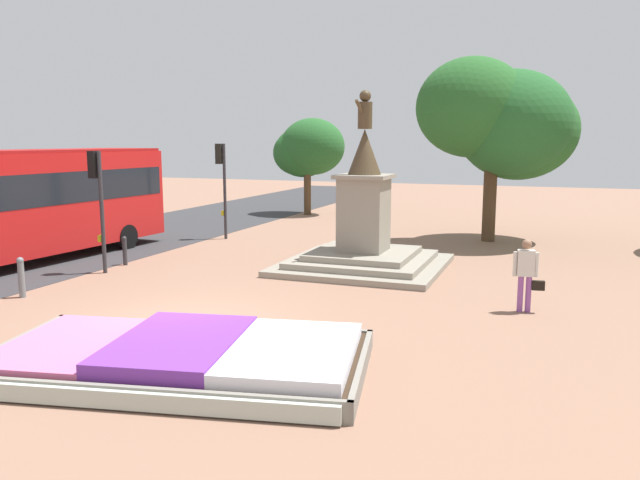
{
  "coord_description": "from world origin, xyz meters",
  "views": [
    {
      "loc": [
        7.4,
        -11.2,
        3.97
      ],
      "look_at": [
        2.25,
        2.49,
        1.61
      ],
      "focal_mm": 35.0,
      "sensor_mm": 36.0,
      "label": 1
    }
  ],
  "objects_px": {
    "statue_monument": "(364,234)",
    "traffic_light_far_corner": "(222,174)",
    "traffic_light_mid_block": "(98,190)",
    "kerb_bollard_mid_b": "(21,276)",
    "kerb_bollard_north": "(125,250)",
    "flower_planter": "(184,357)",
    "city_bus": "(14,200)",
    "pedestrian_with_handbag": "(526,271)"
  },
  "relations": [
    {
      "from": "flower_planter",
      "to": "kerb_bollard_north",
      "type": "bearing_deg",
      "value": 133.4
    },
    {
      "from": "statue_monument",
      "to": "traffic_light_far_corner",
      "type": "relative_size",
      "value": 1.43
    },
    {
      "from": "traffic_light_far_corner",
      "to": "city_bus",
      "type": "xyz_separation_m",
      "value": [
        -3.54,
        -7.02,
        -0.54
      ]
    },
    {
      "from": "statue_monument",
      "to": "city_bus",
      "type": "bearing_deg",
      "value": -162.0
    },
    {
      "from": "pedestrian_with_handbag",
      "to": "kerb_bollard_north",
      "type": "bearing_deg",
      "value": 174.05
    },
    {
      "from": "flower_planter",
      "to": "pedestrian_with_handbag",
      "type": "bearing_deg",
      "value": 48.36
    },
    {
      "from": "traffic_light_far_corner",
      "to": "pedestrian_with_handbag",
      "type": "xyz_separation_m",
      "value": [
        11.96,
        -7.12,
        -1.65
      ]
    },
    {
      "from": "flower_planter",
      "to": "pedestrian_with_handbag",
      "type": "height_order",
      "value": "pedestrian_with_handbag"
    },
    {
      "from": "city_bus",
      "to": "traffic_light_far_corner",
      "type": "bearing_deg",
      "value": 63.27
    },
    {
      "from": "statue_monument",
      "to": "kerb_bollard_north",
      "type": "bearing_deg",
      "value": -162.82
    },
    {
      "from": "statue_monument",
      "to": "pedestrian_with_handbag",
      "type": "height_order",
      "value": "statue_monument"
    },
    {
      "from": "statue_monument",
      "to": "kerb_bollard_north",
      "type": "height_order",
      "value": "statue_monument"
    },
    {
      "from": "statue_monument",
      "to": "traffic_light_mid_block",
      "type": "xyz_separation_m",
      "value": [
        -7.18,
        -3.45,
        1.45
      ]
    },
    {
      "from": "traffic_light_far_corner",
      "to": "city_bus",
      "type": "height_order",
      "value": "traffic_light_far_corner"
    },
    {
      "from": "flower_planter",
      "to": "pedestrian_with_handbag",
      "type": "xyz_separation_m",
      "value": [
        5.35,
        6.02,
        0.72
      ]
    },
    {
      "from": "flower_planter",
      "to": "pedestrian_with_handbag",
      "type": "relative_size",
      "value": 4.13
    },
    {
      "from": "traffic_light_far_corner",
      "to": "city_bus",
      "type": "bearing_deg",
      "value": -116.73
    },
    {
      "from": "traffic_light_mid_block",
      "to": "kerb_bollard_north",
      "type": "height_order",
      "value": "traffic_light_mid_block"
    },
    {
      "from": "traffic_light_far_corner",
      "to": "pedestrian_with_handbag",
      "type": "height_order",
      "value": "traffic_light_far_corner"
    },
    {
      "from": "traffic_light_far_corner",
      "to": "kerb_bollard_mid_b",
      "type": "xyz_separation_m",
      "value": [
        -0.08,
        -10.2,
        -2.07
      ]
    },
    {
      "from": "statue_monument",
      "to": "traffic_light_mid_block",
      "type": "distance_m",
      "value": 8.1
    },
    {
      "from": "statue_monument",
      "to": "city_bus",
      "type": "relative_size",
      "value": 0.46
    },
    {
      "from": "pedestrian_with_handbag",
      "to": "statue_monument",
      "type": "bearing_deg",
      "value": 144.67
    },
    {
      "from": "flower_planter",
      "to": "kerb_bollard_mid_b",
      "type": "height_order",
      "value": "kerb_bollard_mid_b"
    },
    {
      "from": "flower_planter",
      "to": "city_bus",
      "type": "bearing_deg",
      "value": 148.89
    },
    {
      "from": "statue_monument",
      "to": "flower_planter",
      "type": "bearing_deg",
      "value": -92.27
    },
    {
      "from": "city_bus",
      "to": "pedestrian_with_handbag",
      "type": "bearing_deg",
      "value": -0.39
    },
    {
      "from": "traffic_light_mid_block",
      "to": "kerb_bollard_mid_b",
      "type": "relative_size",
      "value": 3.5
    },
    {
      "from": "traffic_light_mid_block",
      "to": "pedestrian_with_handbag",
      "type": "xyz_separation_m",
      "value": [
        12.15,
        -0.07,
        -1.54
      ]
    },
    {
      "from": "flower_planter",
      "to": "city_bus",
      "type": "height_order",
      "value": "city_bus"
    },
    {
      "from": "flower_planter",
      "to": "statue_monument",
      "type": "bearing_deg",
      "value": 87.73
    },
    {
      "from": "traffic_light_mid_block",
      "to": "city_bus",
      "type": "height_order",
      "value": "city_bus"
    },
    {
      "from": "kerb_bollard_north",
      "to": "traffic_light_mid_block",
      "type": "bearing_deg",
      "value": -85.5
    },
    {
      "from": "traffic_light_mid_block",
      "to": "kerb_bollard_mid_b",
      "type": "height_order",
      "value": "traffic_light_mid_block"
    },
    {
      "from": "city_bus",
      "to": "kerb_bollard_mid_b",
      "type": "distance_m",
      "value": 4.95
    },
    {
      "from": "statue_monument",
      "to": "kerb_bollard_north",
      "type": "distance_m",
      "value": 7.64
    },
    {
      "from": "traffic_light_far_corner",
      "to": "pedestrian_with_handbag",
      "type": "relative_size",
      "value": 2.23
    },
    {
      "from": "flower_planter",
      "to": "traffic_light_mid_block",
      "type": "distance_m",
      "value": 9.41
    },
    {
      "from": "traffic_light_mid_block",
      "to": "pedestrian_with_handbag",
      "type": "relative_size",
      "value": 2.13
    },
    {
      "from": "flower_planter",
      "to": "pedestrian_with_handbag",
      "type": "distance_m",
      "value": 8.09
    },
    {
      "from": "statue_monument",
      "to": "traffic_light_far_corner",
      "type": "xyz_separation_m",
      "value": [
        -6.99,
        3.6,
        1.56
      ]
    },
    {
      "from": "pedestrian_with_handbag",
      "to": "kerb_bollard_north",
      "type": "relative_size",
      "value": 1.84
    }
  ]
}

